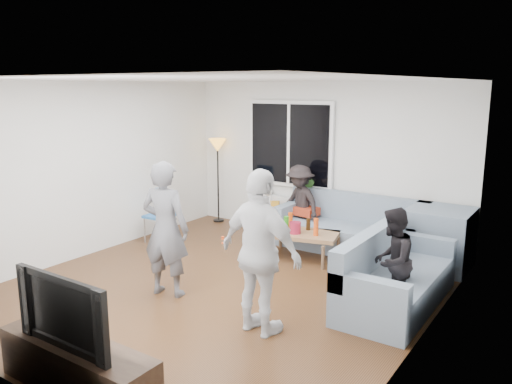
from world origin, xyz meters
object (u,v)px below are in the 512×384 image
Objects in this scene: sofa_right_section at (398,270)px; spectator_back at (300,203)px; tv_console at (78,367)px; spectator_right at (392,261)px; side_chair at (159,216)px; television at (73,308)px; coffee_table at (300,245)px; floor_lamp at (218,181)px; player_right at (261,253)px; sofa_back_section at (349,224)px; player_left at (166,229)px.

spectator_back is (-2.20, 1.59, 0.21)m from sofa_right_section.
spectator_right is at bearing 61.27° from tv_console.
television reaches higher than side_chair.
coffee_table is at bearing 91.62° from tv_console.
floor_lamp is 1.45× the size of television.
floor_lamp is 5.58m from television.
player_right is (3.12, -1.71, 0.43)m from side_chair.
spectator_right is (1.75, -1.05, 0.41)m from coffee_table.
sofa_back_section reaches higher than coffee_table.
sofa_right_section is 1.94m from coffee_table.
player_left is at bearing 112.96° from television.
player_left is (1.62, -1.51, 0.40)m from side_chair.
player_right reaches higher than tv_console.
floor_lamp is at bearing -118.42° from spectator_right.
sofa_back_section is 0.89m from coffee_table.
tv_console is at bearing -93.98° from sofa_back_section.
sofa_right_section is 2.72m from spectator_back.
player_right reaches higher than spectator_back.
sofa_right_section is 1.81m from player_right.
tv_console is at bearing -58.19° from side_chair.
spectator_back is (1.87, 1.35, 0.20)m from side_chair.
player_right is (0.80, -2.29, 0.66)m from coffee_table.
player_right reaches higher than coffee_table.
spectator_back is (0.26, 2.87, -0.20)m from player_left.
spectator_right is at bearing -20.94° from spectator_back.
sofa_back_section is 1.81× the size of spectator_back.
player_left is 2.88m from spectator_back.
sofa_right_section is at bearing -17.16° from spectator_back.
coffee_table is at bearing -40.96° from spectator_back.
sofa_right_section is 4.08m from side_chair.
spectator_right reaches higher than sofa_right_section.
sofa_back_section and sofa_right_section have the same top height.
player_right reaches higher than spectator_right.
player_left reaches higher than tv_console.
sofa_right_section is at bearing 178.19° from spectator_right.
player_left is at bearing -108.55° from coffee_table.
side_chair is at bearing -165.83° from coffee_table.
coffee_table is 0.64× the size of player_right.
side_chair is 2.25m from player_left.
sofa_right_section is 3.62m from television.
floor_lamp is 4.53m from player_right.
spectator_back reaches higher than tv_console.
side_chair is 0.68× the size of spectator_back.
sofa_back_section is 2.13× the size of television.
coffee_table is 2.30m from player_left.
tv_console is (0.11, -4.03, 0.02)m from coffee_table.
floor_lamp is 5.61m from tv_console.
player_left reaches higher than spectator_right.
side_chair is at bearing -125.49° from spectator_back.
side_chair is 0.50× the size of player_right.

